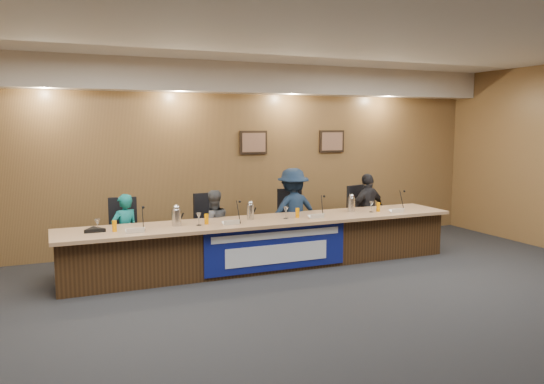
{
  "coord_description": "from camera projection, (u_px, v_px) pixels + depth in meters",
  "views": [
    {
      "loc": [
        -3.02,
        -4.92,
        2.17
      ],
      "look_at": [
        0.12,
        2.46,
        1.15
      ],
      "focal_mm": 35.0,
      "sensor_mm": 36.0,
      "label": 1
    }
  ],
  "objects": [
    {
      "name": "water_glass_d",
      "position": [
        371.0,
        207.0,
        8.6
      ],
      "size": [
        0.08,
        0.08,
        0.18
      ],
      "primitive_type": "cylinder",
      "color": "silver",
      "rests_on": "dais_top"
    },
    {
      "name": "water_glass_b",
      "position": [
        199.0,
        219.0,
        7.47
      ],
      "size": [
        0.08,
        0.08,
        0.18
      ],
      "primitive_type": "cylinder",
      "color": "silver",
      "rests_on": "dais_top"
    },
    {
      "name": "panelist_a",
      "position": [
        125.0,
        233.0,
        7.78
      ],
      "size": [
        0.5,
        0.42,
        1.17
      ],
      "primitive_type": "imported",
      "rotation": [
        0.0,
        0.0,
        3.53
      ],
      "color": "#0D5E5D",
      "rests_on": "floor"
    },
    {
      "name": "banner_text_lower",
      "position": [
        278.0,
        254.0,
        7.7
      ],
      "size": [
        1.6,
        0.01,
        0.28
      ],
      "primitive_type": "cube",
      "color": "silver",
      "rests_on": "banner"
    },
    {
      "name": "panelist_b",
      "position": [
        213.0,
        227.0,
        8.3
      ],
      "size": [
        0.59,
        0.47,
        1.16
      ],
      "primitive_type": "imported",
      "rotation": [
        0.0,
        0.0,
        3.2
      ],
      "color": "#444548",
      "rests_on": "floor"
    },
    {
      "name": "soffit",
      "position": [
        236.0,
        78.0,
        8.98
      ],
      "size": [
        10.0,
        0.5,
        0.5
      ],
      "primitive_type": "cube",
      "color": "beige",
      "rests_on": "wall_back"
    },
    {
      "name": "nameplate_a",
      "position": [
        136.0,
        230.0,
        6.94
      ],
      "size": [
        0.24,
        0.08,
        0.1
      ],
      "primitive_type": "cube",
      "rotation": [
        0.31,
        0.0,
        0.0
      ],
      "color": "white",
      "rests_on": "dais_top"
    },
    {
      "name": "juice_glass_a",
      "position": [
        114.0,
        226.0,
        7.05
      ],
      "size": [
        0.06,
        0.06,
        0.15
      ],
      "primitive_type": "cylinder",
      "color": "orange",
      "rests_on": "dais_top"
    },
    {
      "name": "floor",
      "position": [
        348.0,
        319.0,
        5.93
      ],
      "size": [
        10.0,
        10.0,
        0.0
      ],
      "primitive_type": "plane",
      "color": "black",
      "rests_on": "ground"
    },
    {
      "name": "wall_photo_left",
      "position": [
        253.0,
        142.0,
        9.48
      ],
      "size": [
        0.52,
        0.04,
        0.42
      ],
      "primitive_type": "cube",
      "color": "black",
      "rests_on": "wall_back"
    },
    {
      "name": "office_chair_a",
      "position": [
        124.0,
        239.0,
        7.88
      ],
      "size": [
        0.52,
        0.52,
        0.08
      ],
      "primitive_type": "cube",
      "rotation": [
        0.0,
        0.0,
        -0.09
      ],
      "color": "black",
      "rests_on": "floor"
    },
    {
      "name": "microphone_b",
      "position": [
        238.0,
        222.0,
        7.66
      ],
      "size": [
        0.07,
        0.07,
        0.02
      ],
      "primitive_type": "cylinder",
      "color": "black",
      "rests_on": "dais_top"
    },
    {
      "name": "water_glass_c",
      "position": [
        286.0,
        213.0,
        8.01
      ],
      "size": [
        0.08,
        0.08,
        0.18
      ],
      "primitive_type": "cylinder",
      "color": "silver",
      "rests_on": "dais_top"
    },
    {
      "name": "nameplate_b",
      "position": [
        232.0,
        222.0,
        7.52
      ],
      "size": [
        0.24,
        0.08,
        0.1
      ],
      "primitive_type": "cube",
      "rotation": [
        0.31,
        0.0,
        0.0
      ],
      "color": "white",
      "rests_on": "dais_top"
    },
    {
      "name": "wall_photo_right",
      "position": [
        332.0,
        141.0,
        10.1
      ],
      "size": [
        0.52,
        0.04,
        0.42
      ],
      "primitive_type": "cube",
      "color": "black",
      "rests_on": "wall_back"
    },
    {
      "name": "panelist_d",
      "position": [
        368.0,
        210.0,
        9.4
      ],
      "size": [
        0.82,
        0.5,
        1.31
      ],
      "primitive_type": "imported",
      "rotation": [
        0.0,
        0.0,
        3.38
      ],
      "color": "black",
      "rests_on": "floor"
    },
    {
      "name": "carafe_left",
      "position": [
        176.0,
        218.0,
        7.45
      ],
      "size": [
        0.13,
        0.13,
        0.23
      ],
      "primitive_type": "cylinder",
      "color": "silver",
      "rests_on": "dais_top"
    },
    {
      "name": "juice_glass_b",
      "position": [
        206.0,
        219.0,
        7.58
      ],
      "size": [
        0.06,
        0.06,
        0.15
      ],
      "primitive_type": "cylinder",
      "color": "orange",
      "rests_on": "dais_top"
    },
    {
      "name": "dais_top",
      "position": [
        268.0,
        221.0,
        7.99
      ],
      "size": [
        6.1,
        0.95,
        0.05
      ],
      "primitive_type": "cube",
      "color": "#A77C56",
      "rests_on": "dais_body"
    },
    {
      "name": "juice_glass_d",
      "position": [
        378.0,
        207.0,
        8.69
      ],
      "size": [
        0.06,
        0.06,
        0.15
      ],
      "primitive_type": "cylinder",
      "color": "orange",
      "rests_on": "dais_top"
    },
    {
      "name": "nameplate_d",
      "position": [
        398.0,
        210.0,
        8.56
      ],
      "size": [
        0.24,
        0.08,
        0.1
      ],
      "primitive_type": "cube",
      "rotation": [
        0.31,
        0.0,
        0.0
      ],
      "color": "white",
      "rests_on": "dais_top"
    },
    {
      "name": "office_chair_b",
      "position": [
        211.0,
        232.0,
        8.41
      ],
      "size": [
        0.52,
        0.52,
        0.08
      ],
      "primitive_type": "cube",
      "rotation": [
        0.0,
        0.0,
        0.08
      ],
      "color": "black",
      "rests_on": "floor"
    },
    {
      "name": "juice_glass_c",
      "position": [
        297.0,
        213.0,
        8.11
      ],
      "size": [
        0.06,
        0.06,
        0.15
      ],
      "primitive_type": "cylinder",
      "color": "orange",
      "rests_on": "dais_top"
    },
    {
      "name": "nameplate_c",
      "position": [
        317.0,
        215.0,
        8.05
      ],
      "size": [
        0.24,
        0.08,
        0.1
      ],
      "primitive_type": "cube",
      "rotation": [
        0.31,
        0.0,
        0.0
      ],
      "color": "white",
      "rests_on": "dais_top"
    },
    {
      "name": "microphone_d",
      "position": [
        400.0,
        209.0,
        8.84
      ],
      "size": [
        0.07,
        0.07,
        0.02
      ],
      "primitive_type": "cylinder",
      "color": "black",
      "rests_on": "dais_top"
    },
    {
      "name": "banner",
      "position": [
        277.0,
        248.0,
        7.7
      ],
      "size": [
        2.2,
        0.02,
        0.65
      ],
      "primitive_type": "cube",
      "color": "navy",
      "rests_on": "dais_body"
    },
    {
      "name": "water_glass_a",
      "position": [
        98.0,
        226.0,
        6.99
      ],
      "size": [
        0.08,
        0.08,
        0.18
      ],
      "primitive_type": "cylinder",
      "color": "silver",
      "rests_on": "dais_top"
    },
    {
      "name": "ceiling",
      "position": [
        354.0,
        25.0,
        5.53
      ],
      "size": [
        10.0,
        8.0,
        0.04
      ],
      "primitive_type": "cube",
      "color": "silver",
      "rests_on": "wall_back"
    },
    {
      "name": "carafe_mid",
      "position": [
        250.0,
        212.0,
        7.94
      ],
      "size": [
        0.11,
        0.11,
        0.23
      ],
      "primitive_type": "cylinder",
      "color": "silver",
      "rests_on": "dais_top"
    },
    {
      "name": "panelist_c",
      "position": [
        293.0,
        212.0,
        8.82
      ],
      "size": [
        0.96,
        0.57,
        1.45
      ],
      "primitive_type": "imported",
      "rotation": [
        0.0,
        0.0,
        3.18
      ],
      "color": "#0F1E35",
      "rests_on": "floor"
    },
    {
      "name": "dais_body",
      "position": [
        266.0,
        245.0,
        8.08
      ],
      "size": [
        6.0,
        0.8,
        0.7
      ],
      "primitive_type": "cube",
      "color": "#392312",
      "rests_on": "floor"
    },
    {
      "name": "carafe_right",
      "position": [
        351.0,
        205.0,
        8.66
      ],
      "size": [
        0.12,
        0.12,
        0.23
      ],
      "primitive_type": "cylinder",
      "color": "silver",
      "rests_on": "dais_top"
    },
    {
      "name": "wall_back",
      "position": [
        232.0,
        157.0,
        9.38
      ],
      "size": [
        10.0,
        0.04,
        3.2
      ],
      "primitive_type": "cube",
      "color": "brown",
      "rests_on": "floor"
    },
    {
      "name": "office_chair_d",
      "position": [
        364.0,
        219.0,
        9.51
      ],
      "size": [
        0.61,
        0.61,
        0.08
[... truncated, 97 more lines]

